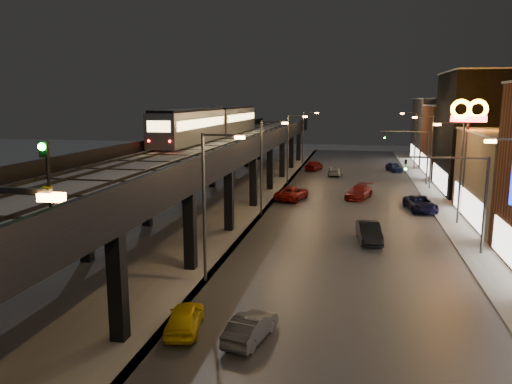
{
  "coord_description": "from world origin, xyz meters",
  "views": [
    {
      "loc": [
        8.06,
        -14.65,
        10.89
      ],
      "look_at": [
        1.74,
        16.49,
        5.0
      ],
      "focal_mm": 35.0,
      "sensor_mm": 36.0,
      "label": 1
    }
  ],
  "objects_px": {
    "car_taxi": "(185,319)",
    "car_mid_silver": "(292,194)",
    "car_near_white": "(251,328)",
    "car_onc_silver": "(369,233)",
    "car_onc_white": "(359,192)",
    "car_mid_dark": "(335,171)",
    "car_far_white": "(314,166)",
    "subway_train": "(214,122)",
    "rail_signal": "(46,167)",
    "car_onc_dark": "(421,204)",
    "car_onc_red": "(394,167)"
  },
  "relations": [
    {
      "from": "car_onc_white",
      "to": "subway_train",
      "type": "bearing_deg",
      "value": -166.36
    },
    {
      "from": "car_mid_silver",
      "to": "car_onc_silver",
      "type": "relative_size",
      "value": 1.18
    },
    {
      "from": "car_onc_silver",
      "to": "car_taxi",
      "type": "bearing_deg",
      "value": -123.78
    },
    {
      "from": "car_near_white",
      "to": "car_onc_dark",
      "type": "distance_m",
      "value": 31.62
    },
    {
      "from": "car_onc_silver",
      "to": "subway_train",
      "type": "bearing_deg",
      "value": 127.03
    },
    {
      "from": "car_far_white",
      "to": "car_onc_white",
      "type": "height_order",
      "value": "car_far_white"
    },
    {
      "from": "car_mid_silver",
      "to": "car_onc_white",
      "type": "xyz_separation_m",
      "value": [
        7.21,
        2.33,
        -0.02
      ]
    },
    {
      "from": "car_taxi",
      "to": "car_onc_dark",
      "type": "xyz_separation_m",
      "value": [
        14.11,
        29.41,
        0.08
      ]
    },
    {
      "from": "car_onc_dark",
      "to": "car_taxi",
      "type": "bearing_deg",
      "value": -125.32
    },
    {
      "from": "car_near_white",
      "to": "car_far_white",
      "type": "relative_size",
      "value": 0.83
    },
    {
      "from": "rail_signal",
      "to": "car_far_white",
      "type": "distance_m",
      "value": 63.4
    },
    {
      "from": "rail_signal",
      "to": "car_onc_dark",
      "type": "bearing_deg",
      "value": 65.14
    },
    {
      "from": "car_taxi",
      "to": "car_mid_silver",
      "type": "height_order",
      "value": "car_mid_silver"
    },
    {
      "from": "car_onc_red",
      "to": "subway_train",
      "type": "bearing_deg",
      "value": -152.66
    },
    {
      "from": "car_near_white",
      "to": "car_onc_white",
      "type": "relative_size",
      "value": 0.74
    },
    {
      "from": "car_mid_silver",
      "to": "car_onc_silver",
      "type": "height_order",
      "value": "car_onc_silver"
    },
    {
      "from": "car_taxi",
      "to": "car_mid_silver",
      "type": "relative_size",
      "value": 0.71
    },
    {
      "from": "car_onc_dark",
      "to": "car_onc_silver",
      "type": "bearing_deg",
      "value": -122.92
    },
    {
      "from": "car_mid_silver",
      "to": "car_mid_dark",
      "type": "bearing_deg",
      "value": -88.46
    },
    {
      "from": "car_far_white",
      "to": "subway_train",
      "type": "bearing_deg",
      "value": 77.92
    },
    {
      "from": "rail_signal",
      "to": "car_mid_silver",
      "type": "xyz_separation_m",
      "value": [
        3.34,
        38.69,
        -7.94
      ]
    },
    {
      "from": "car_onc_silver",
      "to": "car_onc_dark",
      "type": "bearing_deg",
      "value": 60.25
    },
    {
      "from": "subway_train",
      "to": "rail_signal",
      "type": "xyz_separation_m",
      "value": [
        6.4,
        -42.14,
        0.4
      ]
    },
    {
      "from": "car_near_white",
      "to": "car_onc_silver",
      "type": "relative_size",
      "value": 0.81
    },
    {
      "from": "car_taxi",
      "to": "car_mid_silver",
      "type": "bearing_deg",
      "value": -101.59
    },
    {
      "from": "car_mid_dark",
      "to": "car_far_white",
      "type": "height_order",
      "value": "car_far_white"
    },
    {
      "from": "car_mid_silver",
      "to": "car_onc_dark",
      "type": "height_order",
      "value": "car_mid_silver"
    },
    {
      "from": "car_far_white",
      "to": "car_onc_white",
      "type": "xyz_separation_m",
      "value": [
        6.88,
        -21.78,
        -0.03
      ]
    },
    {
      "from": "subway_train",
      "to": "car_near_white",
      "type": "height_order",
      "value": "subway_train"
    },
    {
      "from": "car_taxi",
      "to": "car_onc_white",
      "type": "relative_size",
      "value": 0.76
    },
    {
      "from": "subway_train",
      "to": "car_onc_red",
      "type": "xyz_separation_m",
      "value": [
        22.25,
        21.54,
        -7.6
      ]
    },
    {
      "from": "car_taxi",
      "to": "car_far_white",
      "type": "xyz_separation_m",
      "value": [
        1.25,
        56.53,
        0.12
      ]
    },
    {
      "from": "car_mid_silver",
      "to": "car_onc_red",
      "type": "distance_m",
      "value": 27.96
    },
    {
      "from": "car_taxi",
      "to": "car_onc_dark",
      "type": "distance_m",
      "value": 32.62
    },
    {
      "from": "car_taxi",
      "to": "subway_train",
      "type": "bearing_deg",
      "value": -86.15
    },
    {
      "from": "subway_train",
      "to": "car_mid_dark",
      "type": "relative_size",
      "value": 7.37
    },
    {
      "from": "car_mid_silver",
      "to": "car_far_white",
      "type": "height_order",
      "value": "car_far_white"
    },
    {
      "from": "car_mid_dark",
      "to": "rail_signal",
      "type": "bearing_deg",
      "value": 84.95
    },
    {
      "from": "subway_train",
      "to": "car_near_white",
      "type": "distance_m",
      "value": 38.91
    },
    {
      "from": "car_mid_dark",
      "to": "car_onc_white",
      "type": "height_order",
      "value": "car_onc_white"
    },
    {
      "from": "car_onc_silver",
      "to": "car_onc_red",
      "type": "relative_size",
      "value": 1.13
    },
    {
      "from": "subway_train",
      "to": "rail_signal",
      "type": "distance_m",
      "value": 42.63
    },
    {
      "from": "car_mid_dark",
      "to": "car_onc_red",
      "type": "height_order",
      "value": "car_onc_red"
    },
    {
      "from": "car_onc_dark",
      "to": "car_mid_silver",
      "type": "bearing_deg",
      "value": 157.45
    },
    {
      "from": "rail_signal",
      "to": "car_mid_silver",
      "type": "bearing_deg",
      "value": 85.06
    },
    {
      "from": "car_onc_white",
      "to": "car_onc_red",
      "type": "distance_m",
      "value": 23.28
    },
    {
      "from": "car_onc_silver",
      "to": "rail_signal",
      "type": "bearing_deg",
      "value": -122.2
    },
    {
      "from": "rail_signal",
      "to": "car_onc_silver",
      "type": "bearing_deg",
      "value": 64.31
    },
    {
      "from": "car_onc_white",
      "to": "car_mid_silver",
      "type": "bearing_deg",
      "value": -144.66
    },
    {
      "from": "car_onc_dark",
      "to": "rail_signal",
      "type": "bearing_deg",
      "value": -124.54
    }
  ]
}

